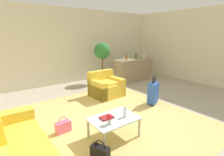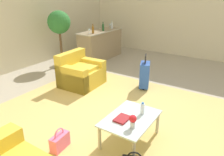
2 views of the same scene
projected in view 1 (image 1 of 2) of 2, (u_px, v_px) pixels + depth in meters
The scene contains 19 objects.
ground_plane at pixel (114, 122), 4.17m from camera, with size 12.00×12.00×0.00m, color #A89E89.
wall_back at pixel (52, 47), 6.95m from camera, with size 10.24×0.12×3.10m, color beige.
wall_right at pixel (218, 47), 6.74m from camera, with size 0.12×8.00×3.10m, color beige.
area_rug at pixel (88, 126), 3.98m from camera, with size 5.20×4.40×0.01m, color tan.
armchair at pixel (105, 87), 5.92m from camera, with size 1.01×0.91×0.83m.
coffee_table at pixel (114, 121), 3.46m from camera, with size 0.95×0.67×0.43m.
water_bottle at pixel (125, 113), 3.46m from camera, with size 0.06×0.06×0.20m.
coffee_table_book at pixel (107, 117), 3.43m from camera, with size 0.25×0.19×0.03m, color maroon.
flower_vase at pixel (109, 118), 3.17m from camera, with size 0.11×0.11×0.21m.
bar_console at pixel (134, 69), 7.87m from camera, with size 1.86×0.64×0.98m.
wine_glass_leftmost at pixel (124, 58), 7.34m from camera, with size 0.08×0.08×0.15m.
wine_glass_left_of_centre at pixel (144, 55), 8.12m from camera, with size 0.08×0.08×0.15m.
wine_bottle_amber at pixel (126, 57), 7.31m from camera, with size 0.07×0.07×0.30m.
wine_bottle_green at pixel (136, 56), 7.63m from camera, with size 0.07×0.07×0.30m.
wine_bottle_clear at pixel (145, 56), 7.95m from camera, with size 0.07×0.07×0.30m.
suitcase_blue at pixel (153, 93), 5.17m from camera, with size 0.45×0.35×0.85m.
handbag_pink at pixel (63, 127), 3.71m from camera, with size 0.33×0.17×0.36m.
handbag_black at pixel (100, 152), 2.89m from camera, with size 0.26×0.35×0.36m.
potted_ficus at pixel (102, 55), 7.42m from camera, with size 0.69×0.69×1.71m.
Camera 1 is at (-2.32, -3.00, 2.03)m, focal length 28.00 mm.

